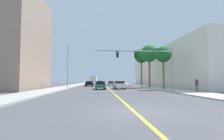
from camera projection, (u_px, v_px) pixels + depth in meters
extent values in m
plane|color=#47474C|center=(105.00, 86.00, 51.07)|extent=(192.00, 192.00, 0.00)
cube|color=#9E9B93|center=(72.00, 86.00, 50.40)|extent=(3.81, 168.00, 0.15)
cube|color=beige|center=(138.00, 86.00, 51.75)|extent=(3.81, 168.00, 0.15)
cube|color=yellow|center=(105.00, 86.00, 51.07)|extent=(0.16, 144.00, 0.01)
cube|color=silver|center=(205.00, 66.00, 37.42)|extent=(16.38, 27.78, 9.10)
cube|color=silver|center=(161.00, 73.00, 62.86)|extent=(15.85, 16.27, 8.65)
cylinder|color=gray|center=(173.00, 69.00, 23.41)|extent=(0.20, 0.20, 5.84)
cylinder|color=gray|center=(134.00, 51.00, 23.18)|extent=(10.26, 0.14, 0.14)
cube|color=black|center=(136.00, 54.00, 23.16)|extent=(0.32, 0.24, 0.84)
sphere|color=green|center=(136.00, 52.00, 23.04)|extent=(0.20, 0.20, 0.20)
cube|color=black|center=(117.00, 54.00, 22.99)|extent=(0.32, 0.24, 0.84)
sphere|color=green|center=(118.00, 52.00, 22.87)|extent=(0.20, 0.20, 0.20)
cube|color=#147233|center=(157.00, 49.00, 23.41)|extent=(1.10, 0.04, 0.28)
cylinder|color=gray|center=(68.00, 67.00, 34.79)|extent=(0.16, 0.16, 8.25)
cube|color=beige|center=(68.00, 45.00, 35.04)|extent=(0.56, 0.28, 0.20)
cylinder|color=brown|center=(164.00, 72.00, 29.21)|extent=(0.35, 0.35, 5.75)
sphere|color=#195B23|center=(163.00, 54.00, 29.38)|extent=(2.66, 2.66, 2.66)
cone|color=#195B23|center=(168.00, 56.00, 29.49)|extent=(0.53, 1.32, 1.12)
cone|color=#195B23|center=(162.00, 56.00, 30.16)|extent=(1.31, 0.52, 1.15)
cone|color=#195B23|center=(158.00, 56.00, 29.40)|extent=(0.56, 1.28, 1.08)
cone|color=#195B23|center=(165.00, 55.00, 28.57)|extent=(1.11, 0.48, 1.24)
cylinder|color=brown|center=(149.00, 70.00, 36.41)|extent=(0.40, 0.40, 7.01)
sphere|color=#1E6B28|center=(149.00, 53.00, 36.62)|extent=(3.55, 3.55, 3.55)
cone|color=#1E6B28|center=(154.00, 55.00, 36.83)|extent=(0.61, 1.70, 1.31)
cone|color=#1E6B28|center=(149.00, 55.00, 37.67)|extent=(1.76, 0.70, 1.56)
cone|color=#1E6B28|center=(144.00, 54.00, 36.53)|extent=(0.44, 1.56, 1.66)
cone|color=#1E6B28|center=(152.00, 54.00, 35.58)|extent=(1.74, 0.73, 1.73)
cylinder|color=brown|center=(141.00, 71.00, 43.62)|extent=(0.39, 0.39, 7.47)
sphere|color=#195B23|center=(141.00, 56.00, 43.84)|extent=(3.43, 3.43, 3.43)
cone|color=#195B23|center=(146.00, 57.00, 43.74)|extent=(0.61, 1.41, 1.49)
cone|color=#195B23|center=(142.00, 57.00, 44.75)|extent=(1.61, 1.17, 1.85)
cone|color=#195B23|center=(139.00, 57.00, 44.72)|extent=(1.52, 1.01, 1.64)
cone|color=#195B23|center=(137.00, 57.00, 43.80)|extent=(0.50, 1.62, 1.60)
cone|color=#195B23|center=(140.00, 56.00, 42.87)|extent=(1.57, 1.07, 1.47)
cone|color=#195B23|center=(144.00, 56.00, 42.92)|extent=(1.75, 1.09, 1.69)
cube|color=black|center=(89.00, 84.00, 46.49)|extent=(2.05, 4.21, 0.66)
cube|color=black|center=(89.00, 82.00, 46.45)|extent=(1.75, 1.91, 0.41)
cylinder|color=black|center=(87.00, 85.00, 47.96)|extent=(0.24, 0.65, 0.64)
cylinder|color=black|center=(93.00, 85.00, 48.04)|extent=(0.24, 0.65, 0.64)
cylinder|color=black|center=(86.00, 85.00, 44.91)|extent=(0.24, 0.65, 0.64)
cylinder|color=black|center=(92.00, 85.00, 44.99)|extent=(0.24, 0.65, 0.64)
cube|color=slate|center=(111.00, 83.00, 56.57)|extent=(1.96, 3.90, 0.55)
cube|color=black|center=(111.00, 82.00, 56.41)|extent=(1.68, 1.69, 0.48)
cylinder|color=black|center=(108.00, 84.00, 57.89)|extent=(0.24, 0.65, 0.64)
cylinder|color=black|center=(113.00, 84.00, 57.97)|extent=(0.24, 0.65, 0.64)
cylinder|color=black|center=(108.00, 84.00, 55.15)|extent=(0.24, 0.65, 0.64)
cylinder|color=black|center=(114.00, 84.00, 55.22)|extent=(0.24, 0.65, 0.64)
cube|color=#196638|center=(100.00, 86.00, 31.21)|extent=(1.87, 4.04, 0.59)
cube|color=black|center=(100.00, 83.00, 31.13)|extent=(1.58, 1.77, 0.50)
cylinder|color=black|center=(96.00, 87.00, 32.55)|extent=(0.24, 0.65, 0.64)
cylinder|color=black|center=(104.00, 87.00, 32.71)|extent=(0.24, 0.65, 0.64)
cylinder|color=black|center=(96.00, 88.00, 29.68)|extent=(0.24, 0.65, 0.64)
cylinder|color=black|center=(105.00, 88.00, 29.84)|extent=(0.24, 0.65, 0.64)
cube|color=#BCBCC1|center=(100.00, 83.00, 54.59)|extent=(1.91, 4.54, 0.65)
cube|color=black|center=(100.00, 82.00, 54.43)|extent=(1.63, 1.95, 0.48)
cylinder|color=black|center=(98.00, 84.00, 56.23)|extent=(0.24, 0.65, 0.64)
cylinder|color=black|center=(103.00, 84.00, 56.31)|extent=(0.24, 0.65, 0.64)
cylinder|color=black|center=(97.00, 85.00, 52.84)|extent=(0.24, 0.65, 0.64)
cylinder|color=black|center=(103.00, 85.00, 52.92)|extent=(0.24, 0.65, 0.64)
cube|color=red|center=(101.00, 84.00, 45.39)|extent=(1.94, 4.02, 0.60)
cube|color=black|center=(101.00, 82.00, 45.18)|extent=(1.63, 1.94, 0.40)
cylinder|color=black|center=(97.00, 85.00, 46.69)|extent=(0.25, 0.65, 0.64)
cylinder|color=black|center=(103.00, 85.00, 46.87)|extent=(0.25, 0.65, 0.64)
cylinder|color=black|center=(98.00, 85.00, 43.87)|extent=(0.25, 0.65, 0.64)
cylinder|color=black|center=(104.00, 85.00, 44.05)|extent=(0.25, 0.65, 0.64)
cube|color=white|center=(119.00, 85.00, 32.53)|extent=(1.96, 4.17, 0.69)
cube|color=black|center=(119.00, 82.00, 32.33)|extent=(1.64, 1.82, 0.43)
cylinder|color=black|center=(114.00, 87.00, 33.89)|extent=(0.25, 0.65, 0.64)
cylinder|color=black|center=(122.00, 87.00, 34.08)|extent=(0.25, 0.65, 0.64)
cylinder|color=black|center=(116.00, 88.00, 30.93)|extent=(0.25, 0.65, 0.64)
cylinder|color=black|center=(125.00, 88.00, 31.12)|extent=(0.25, 0.65, 0.64)
cube|color=#194799|center=(94.00, 81.00, 70.26)|extent=(2.48, 2.18, 1.60)
cube|color=silver|center=(93.00, 80.00, 66.57)|extent=(2.61, 5.46, 2.70)
cylinder|color=black|center=(91.00, 83.00, 70.18)|extent=(0.32, 0.91, 0.90)
cylinder|color=black|center=(97.00, 83.00, 70.25)|extent=(0.32, 0.91, 0.90)
cylinder|color=black|center=(90.00, 83.00, 65.12)|extent=(0.32, 0.91, 0.90)
cylinder|color=black|center=(96.00, 83.00, 65.19)|extent=(0.32, 0.91, 0.90)
cylinder|color=#726651|center=(197.00, 88.00, 22.62)|extent=(0.32, 0.32, 0.84)
cylinder|color=#333338|center=(197.00, 82.00, 22.66)|extent=(0.38, 0.38, 0.66)
sphere|color=tan|center=(197.00, 79.00, 22.69)|extent=(0.23, 0.23, 0.23)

